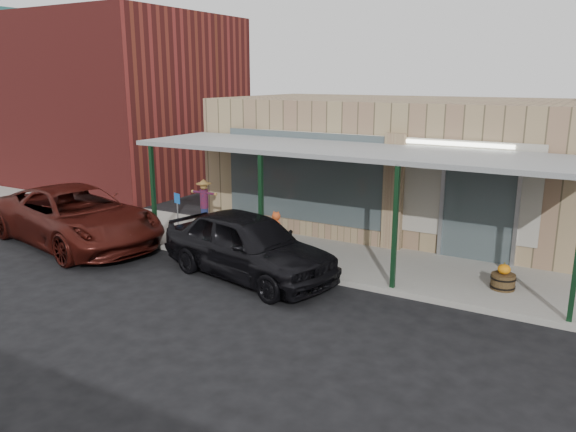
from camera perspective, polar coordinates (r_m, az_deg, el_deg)
The scene contains 10 objects.
ground at distance 12.28m, azimuth -1.04°, elevation -9.50°, with size 120.00×120.00×0.00m, color black.
sidewalk at distance 15.24m, azimuth 6.00°, elevation -4.52°, with size 40.00×3.20×0.15m, color gray.
storefront at distance 18.93m, azimuth 11.88°, elevation 5.18°, with size 12.00×6.25×4.20m.
awning at distance 14.55m, azimuth 6.24°, elevation 6.46°, with size 12.00×3.00×3.04m.
block_buildings_near at distance 19.25m, azimuth 18.88°, elevation 9.89°, with size 61.00×8.00×8.00m.
barrel_scarecrow at distance 17.78m, azimuth -8.46°, elevation 0.23°, with size 1.01×0.66×1.66m.
barrel_pumpkin at distance 13.83m, azimuth 21.01°, elevation -6.05°, with size 0.63×0.63×0.64m.
handicap_sign at distance 16.77m, azimuth -11.16°, elevation 0.56°, with size 0.29×0.12×1.44m.
parked_sedan at distance 13.97m, azimuth -4.07°, elevation -2.95°, with size 5.19×2.98×1.66m.
car_maroon at distance 17.83m, azimuth -20.74°, elevation -0.02°, with size 2.85×6.18×1.72m, color #41110D.
Camera 1 is at (5.84, -9.63, 4.89)m, focal length 35.00 mm.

